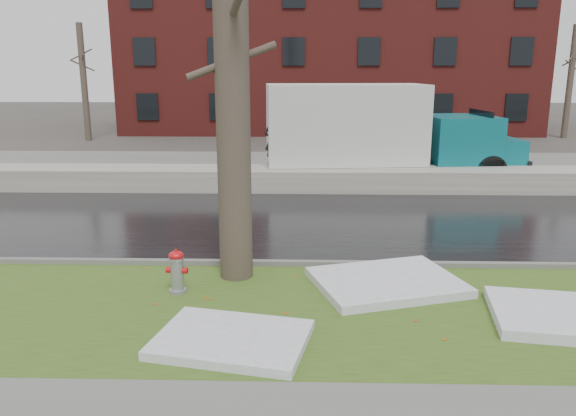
{
  "coord_description": "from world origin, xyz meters",
  "views": [
    {
      "loc": [
        0.39,
        -10.06,
        4.03
      ],
      "look_at": [
        0.06,
        2.1,
        1.0
      ],
      "focal_mm": 35.0,
      "sensor_mm": 36.0,
      "label": 1
    }
  ],
  "objects_px": {
    "box_truck": "(376,131)",
    "fire_hydrant": "(177,269)",
    "worker": "(273,141)",
    "tree": "(232,66)"
  },
  "relations": [
    {
      "from": "fire_hydrant",
      "to": "box_truck",
      "type": "height_order",
      "value": "box_truck"
    },
    {
      "from": "box_truck",
      "to": "worker",
      "type": "xyz_separation_m",
      "value": [
        -3.62,
        -0.78,
        -0.26
      ]
    },
    {
      "from": "worker",
      "to": "fire_hydrant",
      "type": "bearing_deg",
      "value": 81.78
    },
    {
      "from": "box_truck",
      "to": "fire_hydrant",
      "type": "bearing_deg",
      "value": -120.37
    },
    {
      "from": "tree",
      "to": "worker",
      "type": "relative_size",
      "value": 4.72
    },
    {
      "from": "fire_hydrant",
      "to": "box_truck",
      "type": "xyz_separation_m",
      "value": [
        4.87,
        10.57,
        1.38
      ]
    },
    {
      "from": "tree",
      "to": "box_truck",
      "type": "bearing_deg",
      "value": 68.15
    },
    {
      "from": "fire_hydrant",
      "to": "tree",
      "type": "xyz_separation_m",
      "value": [
        0.98,
        0.87,
        3.6
      ]
    },
    {
      "from": "tree",
      "to": "box_truck",
      "type": "distance_m",
      "value": 10.68
    },
    {
      "from": "tree",
      "to": "worker",
      "type": "distance_m",
      "value": 9.27
    }
  ]
}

